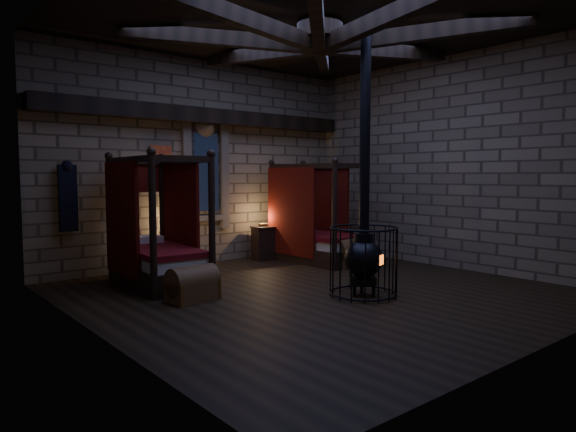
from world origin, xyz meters
TOP-DOWN VIEW (x-y plane):
  - room at (-0.00, 0.09)m, footprint 7.02×7.02m
  - bed_left at (-1.73, 2.17)m, footprint 1.18×2.10m
  - bed_right at (1.88, 2.15)m, footprint 1.12×2.03m
  - trunk_left at (-1.84, 0.74)m, footprint 0.76×0.52m
  - trunk_right at (2.05, 1.19)m, footprint 0.88×0.62m
  - nightstand_left at (-0.88, 3.14)m, footprint 0.49×0.47m
  - nightstand_right at (1.17, 3.03)m, footprint 0.52×0.51m
  - stove at (0.33, -0.65)m, footprint 1.04×1.04m

SIDE VIEW (x-z plane):
  - trunk_left at x=-1.84m, z-range -0.03..0.49m
  - trunk_right at x=2.05m, z-range -0.03..0.57m
  - nightstand_right at x=1.17m, z-range -0.02..0.77m
  - nightstand_left at x=-0.88m, z-range -0.07..0.83m
  - bed_right at x=1.88m, z-range -0.53..1.55m
  - bed_left at x=-1.73m, z-range -0.54..1.60m
  - stove at x=0.33m, z-range -1.39..2.66m
  - room at x=0.00m, z-range 1.60..5.89m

